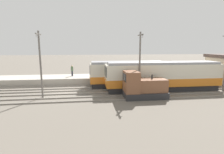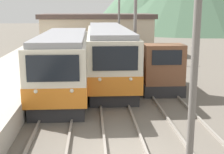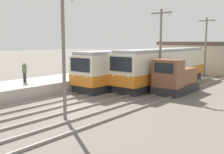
{
  "view_description": "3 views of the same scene",
  "coord_description": "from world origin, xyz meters",
  "px_view_note": "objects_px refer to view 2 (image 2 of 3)",
  "views": [
    {
      "loc": [
        21.5,
        3.34,
        5.66
      ],
      "look_at": [
        -0.95,
        6.21,
        1.69
      ],
      "focal_mm": 28.0,
      "sensor_mm": 36.0,
      "label": 1
    },
    {
      "loc": [
        -0.95,
        -9.77,
        5.01
      ],
      "look_at": [
        0.12,
        6.53,
        1.41
      ],
      "focal_mm": 50.0,
      "sensor_mm": 36.0,
      "label": 2
    },
    {
      "loc": [
        13.28,
        -11.73,
        4.52
      ],
      "look_at": [
        -1.33,
        6.0,
        1.34
      ],
      "focal_mm": 42.0,
      "sensor_mm": 36.0,
      "label": 3
    }
  ],
  "objects_px": {
    "shunting_locomotive": "(158,71)",
    "catenary_mast_near": "(196,50)",
    "commuter_train_center": "(107,55)",
    "catenary_mast_mid": "(135,26)",
    "commuter_train_left": "(64,66)",
    "catenary_mast_far": "(119,20)"
  },
  "relations": [
    {
      "from": "catenary_mast_far",
      "to": "shunting_locomotive",
      "type": "bearing_deg",
      "value": -82.37
    },
    {
      "from": "catenary_mast_near",
      "to": "catenary_mast_mid",
      "type": "distance_m",
      "value": 11.13
    },
    {
      "from": "commuter_train_center",
      "to": "catenary_mast_far",
      "type": "bearing_deg",
      "value": 78.77
    },
    {
      "from": "catenary_mast_mid",
      "to": "commuter_train_left",
      "type": "bearing_deg",
      "value": -174.06
    },
    {
      "from": "catenary_mast_near",
      "to": "catenary_mast_mid",
      "type": "bearing_deg",
      "value": 90.0
    },
    {
      "from": "shunting_locomotive",
      "to": "catenary_mast_near",
      "type": "xyz_separation_m",
      "value": [
        -1.49,
        -11.12,
        2.77
      ]
    },
    {
      "from": "catenary_mast_near",
      "to": "catenary_mast_far",
      "type": "height_order",
      "value": "same"
    },
    {
      "from": "catenary_mast_near",
      "to": "catenary_mast_far",
      "type": "distance_m",
      "value": 22.26
    },
    {
      "from": "catenary_mast_mid",
      "to": "catenary_mast_far",
      "type": "xyz_separation_m",
      "value": [
        0.0,
        11.13,
        0.0
      ]
    },
    {
      "from": "commuter_train_left",
      "to": "catenary_mast_far",
      "type": "distance_m",
      "value": 12.57
    },
    {
      "from": "catenary_mast_mid",
      "to": "catenary_mast_far",
      "type": "height_order",
      "value": "same"
    },
    {
      "from": "commuter_train_left",
      "to": "shunting_locomotive",
      "type": "relative_size",
      "value": 2.28
    },
    {
      "from": "commuter_train_center",
      "to": "catenary_mast_mid",
      "type": "bearing_deg",
      "value": -66.91
    },
    {
      "from": "shunting_locomotive",
      "to": "catenary_mast_near",
      "type": "height_order",
      "value": "catenary_mast_near"
    },
    {
      "from": "commuter_train_center",
      "to": "catenary_mast_mid",
      "type": "relative_size",
      "value": 2.05
    },
    {
      "from": "shunting_locomotive",
      "to": "catenary_mast_mid",
      "type": "bearing_deg",
      "value": 179.79
    },
    {
      "from": "catenary_mast_far",
      "to": "catenary_mast_near",
      "type": "bearing_deg",
      "value": -90.0
    },
    {
      "from": "catenary_mast_far",
      "to": "catenary_mast_mid",
      "type": "bearing_deg",
      "value": -90.0
    },
    {
      "from": "commuter_train_left",
      "to": "catenary_mast_near",
      "type": "xyz_separation_m",
      "value": [
        4.31,
        -10.68,
        2.3
      ]
    },
    {
      "from": "commuter_train_left",
      "to": "catenary_mast_mid",
      "type": "bearing_deg",
      "value": 5.94
    },
    {
      "from": "shunting_locomotive",
      "to": "catenary_mast_far",
      "type": "bearing_deg",
      "value": 97.63
    },
    {
      "from": "commuter_train_left",
      "to": "catenary_mast_far",
      "type": "height_order",
      "value": "catenary_mast_far"
    }
  ]
}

